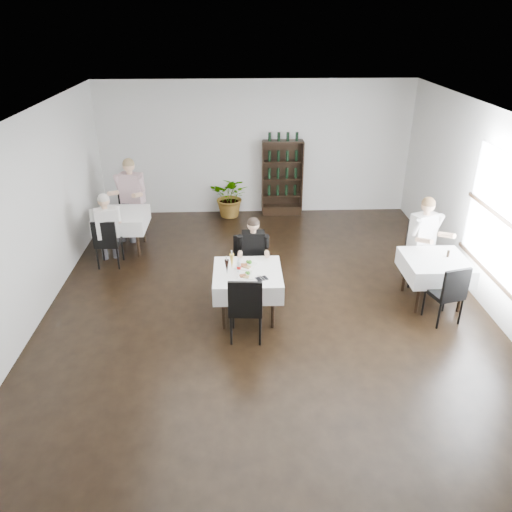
{
  "coord_description": "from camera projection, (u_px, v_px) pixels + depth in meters",
  "views": [
    {
      "loc": [
        -0.44,
        -6.63,
        4.3
      ],
      "look_at": [
        -0.16,
        0.2,
        0.93
      ],
      "focal_mm": 35.0,
      "sensor_mm": 36.0,
      "label": 1
    }
  ],
  "objects": [
    {
      "name": "diner_left_far",
      "position": [
        130.0,
        193.0,
        10.18
      ],
      "size": [
        0.69,
        0.73,
        1.65
      ],
      "color": "#414148",
      "rests_on": "ground"
    },
    {
      "name": "pilsner_lager",
      "position": [
        232.0,
        261.0,
        7.52
      ],
      "size": [
        0.07,
        0.07,
        0.31
      ],
      "color": "gold",
      "rests_on": "main_table"
    },
    {
      "name": "pepper_mill",
      "position": [
        448.0,
        254.0,
        7.93
      ],
      "size": [
        0.05,
        0.05,
        0.11
      ],
      "primitive_type": "cylinder",
      "rotation": [
        0.0,
        0.0,
        -0.2
      ],
      "color": "black",
      "rests_on": "right_table"
    },
    {
      "name": "left_table",
      "position": [
        122.0,
        220.0,
        9.73
      ],
      "size": [
        0.98,
        0.98,
        0.77
      ],
      "color": "black",
      "rests_on": "ground"
    },
    {
      "name": "diner_left_near",
      "position": [
        107.0,
        224.0,
        9.03
      ],
      "size": [
        0.6,
        0.64,
        1.42
      ],
      "color": "#414148",
      "rests_on": "ground"
    },
    {
      "name": "plate_far",
      "position": [
        246.0,
        265.0,
        7.64
      ],
      "size": [
        0.35,
        0.35,
        0.09
      ],
      "color": "white",
      "rests_on": "main_table"
    },
    {
      "name": "potted_tree",
      "position": [
        231.0,
        196.0,
        11.39
      ],
      "size": [
        1.05,
        0.97,
        0.97
      ],
      "primitive_type": "imported",
      "rotation": [
        0.0,
        0.0,
        -0.28
      ],
      "color": "#1E511C",
      "rests_on": "ground"
    },
    {
      "name": "coke_bottle",
      "position": [
        239.0,
        267.0,
        7.44
      ],
      "size": [
        0.06,
        0.06,
        0.24
      ],
      "color": "silver",
      "rests_on": "main_table"
    },
    {
      "name": "main_chair_near",
      "position": [
        246.0,
        305.0,
        6.99
      ],
      "size": [
        0.5,
        0.51,
        1.03
      ],
      "color": "black",
      "rests_on": "ground"
    },
    {
      "name": "wine_shelf",
      "position": [
        282.0,
        179.0,
        11.37
      ],
      "size": [
        0.9,
        0.28,
        1.75
      ],
      "color": "black",
      "rests_on": "ground"
    },
    {
      "name": "left_chair_near",
      "position": [
        107.0,
        240.0,
        9.08
      ],
      "size": [
        0.44,
        0.44,
        0.94
      ],
      "color": "black",
      "rests_on": "ground"
    },
    {
      "name": "right_table",
      "position": [
        435.0,
        267.0,
        7.95
      ],
      "size": [
        0.98,
        0.98,
        0.77
      ],
      "color": "black",
      "rests_on": "ground"
    },
    {
      "name": "diner_right_far",
      "position": [
        427.0,
        236.0,
        8.36
      ],
      "size": [
        0.71,
        0.74,
        1.56
      ],
      "color": "#414148",
      "rests_on": "ground"
    },
    {
      "name": "main_chair_far",
      "position": [
        245.0,
        260.0,
        8.36
      ],
      "size": [
        0.5,
        0.5,
        0.93
      ],
      "color": "black",
      "rests_on": "ground"
    },
    {
      "name": "room_shell",
      "position": [
        268.0,
        226.0,
        7.2
      ],
      "size": [
        9.0,
        9.0,
        9.0
      ],
      "color": "black",
      "rests_on": "ground"
    },
    {
      "name": "diner_main",
      "position": [
        253.0,
        251.0,
        8.11
      ],
      "size": [
        0.51,
        0.51,
        1.35
      ],
      "color": "#414148",
      "rests_on": "ground"
    },
    {
      "name": "window_right",
      "position": [
        504.0,
        223.0,
        7.32
      ],
      "size": [
        0.06,
        2.3,
        1.85
      ],
      "color": "white",
      "rests_on": "room_shell"
    },
    {
      "name": "left_chair_far",
      "position": [
        129.0,
        211.0,
        10.53
      ],
      "size": [
        0.45,
        0.45,
        0.86
      ],
      "color": "black",
      "rests_on": "ground"
    },
    {
      "name": "right_chair_near",
      "position": [
        449.0,
        291.0,
        7.41
      ],
      "size": [
        0.54,
        0.55,
        0.97
      ],
      "color": "black",
      "rests_on": "ground"
    },
    {
      "name": "plate_near",
      "position": [
        245.0,
        276.0,
        7.35
      ],
      "size": [
        0.24,
        0.24,
        0.07
      ],
      "color": "white",
      "rests_on": "main_table"
    },
    {
      "name": "right_chair_far",
      "position": [
        421.0,
        248.0,
        8.61
      ],
      "size": [
        0.52,
        0.53,
        1.07
      ],
      "color": "black",
      "rests_on": "ground"
    },
    {
      "name": "main_table",
      "position": [
        248.0,
        280.0,
        7.58
      ],
      "size": [
        1.03,
        1.03,
        0.77
      ],
      "color": "black",
      "rests_on": "ground"
    },
    {
      "name": "pilsner_dark",
      "position": [
        227.0,
        267.0,
        7.38
      ],
      "size": [
        0.07,
        0.07,
        0.29
      ],
      "color": "black",
      "rests_on": "main_table"
    },
    {
      "name": "napkin_cutlery",
      "position": [
        262.0,
        278.0,
        7.3
      ],
      "size": [
        0.2,
        0.18,
        0.02
      ],
      "color": "black",
      "rests_on": "main_table"
    }
  ]
}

